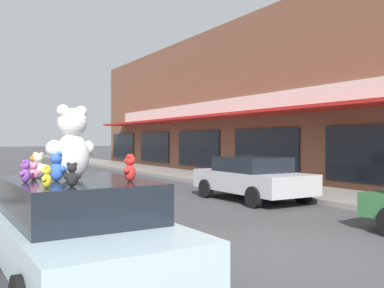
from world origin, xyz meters
TOP-DOWN VIEW (x-y plane):
  - ground_plane at (0.00, 0.00)m, footprint 260.00×260.00m
  - storefront_row at (14.11, 12.06)m, footprint 14.86×34.04m
  - plush_art_car at (-3.34, 0.21)m, footprint 2.08×4.33m
  - teddy_bear_giant at (-3.39, 0.27)m, footprint 0.75×0.53m
  - teddy_bear_purple at (-4.00, 0.11)m, footprint 0.18×0.20m
  - teddy_bear_black at (-3.62, -0.62)m, footprint 0.21×0.16m
  - teddy_bear_cream at (-3.72, 0.78)m, footprint 0.24×0.24m
  - teddy_bear_yellow at (-3.90, -0.62)m, footprint 0.15×0.19m
  - teddy_bear_orange at (-3.69, 1.10)m, footprint 0.19×0.26m
  - teddy_bear_pink at (-3.85, 0.39)m, footprint 0.18×0.13m
  - teddy_bear_blue at (-3.62, 0.14)m, footprint 0.24×0.27m
  - teddy_bear_red at (-2.82, -0.37)m, footprint 0.23×0.24m
  - parked_car_far_center at (3.48, 5.09)m, footprint 2.03×4.01m

SIDE VIEW (x-z plane):
  - ground_plane at x=0.00m, z-range 0.00..0.00m
  - parked_car_far_center at x=3.48m, z-range 0.04..1.40m
  - plush_art_car at x=-3.34m, z-range 0.04..1.40m
  - teddy_bear_pink at x=-3.85m, z-range 1.35..1.60m
  - teddy_bear_yellow at x=-3.90m, z-range 1.35..1.60m
  - teddy_bear_black at x=-3.62m, z-range 1.35..1.63m
  - teddy_bear_purple at x=-4.00m, z-range 1.35..1.63m
  - teddy_bear_red at x=-2.82m, z-range 1.35..1.70m
  - teddy_bear_orange at x=-3.69m, z-range 1.35..1.70m
  - teddy_bear_cream at x=-3.72m, z-range 1.35..1.71m
  - teddy_bear_blue at x=-3.62m, z-range 1.35..1.73m
  - teddy_bear_giant at x=-3.39m, z-range 1.34..2.33m
  - storefront_row at x=14.11m, z-range 0.00..7.79m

